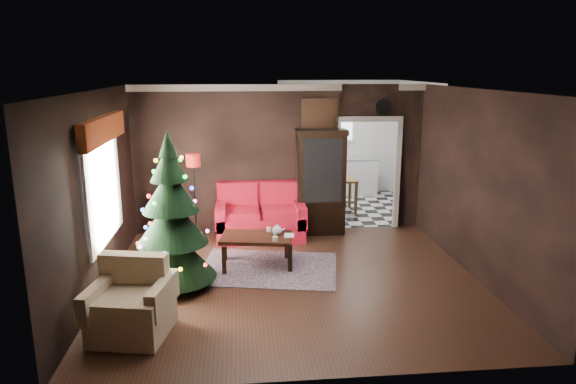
{
  "coord_description": "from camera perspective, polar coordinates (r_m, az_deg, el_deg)",
  "views": [
    {
      "loc": [
        -0.78,
        -7.09,
        3.1
      ],
      "look_at": [
        0.0,
        0.9,
        1.15
      ],
      "focal_mm": 32.07,
      "sensor_mm": 36.0,
      "label": 1
    }
  ],
  "objects": [
    {
      "name": "painting",
      "position": [
        9.71,
        3.55,
        8.6
      ],
      "size": [
        0.62,
        0.05,
        0.52
      ],
      "primitive_type": "cube",
      "color": "#C58542",
      "rests_on": "wall_back"
    },
    {
      "name": "kitchen_table",
      "position": [
        11.35,
        5.66,
        -0.31
      ],
      "size": [
        0.7,
        0.7,
        0.75
      ],
      "primitive_type": null,
      "color": "brown",
      "rests_on": "ground"
    },
    {
      "name": "book",
      "position": [
        8.12,
        -0.42,
        -4.19
      ],
      "size": [
        0.16,
        0.04,
        0.21
      ],
      "primitive_type": "imported",
      "rotation": [
        0.0,
        0.0,
        -0.14
      ],
      "color": "#816C58",
      "rests_on": "coffee_table"
    },
    {
      "name": "rug",
      "position": [
        8.23,
        -2.23,
        -8.44
      ],
      "size": [
        2.4,
        1.94,
        0.01
      ],
      "primitive_type": "cube",
      "rotation": [
        0.0,
        0.0,
        -0.19
      ],
      "color": "#362B31",
      "rests_on": "ground"
    },
    {
      "name": "valance",
      "position": [
        7.57,
        -19.81,
        6.54
      ],
      "size": [
        0.12,
        2.1,
        0.35
      ],
      "primitive_type": "cube",
      "color": "maroon",
      "rests_on": "wall_left"
    },
    {
      "name": "teapot",
      "position": [
        8.17,
        -1.23,
        -4.25
      ],
      "size": [
        0.2,
        0.2,
        0.16
      ],
      "primitive_type": null,
      "rotation": [
        0.0,
        0.0,
        -0.14
      ],
      "color": "silver",
      "rests_on": "coffee_table"
    },
    {
      "name": "ceiling",
      "position": [
        7.14,
        0.72,
        11.23
      ],
      "size": [
        5.5,
        5.5,
        0.0
      ],
      "primitive_type": "plane",
      "rotation": [
        3.14,
        0.0,
        0.0
      ],
      "color": "white",
      "rests_on": "ground"
    },
    {
      "name": "kitchen_floor",
      "position": [
        11.79,
        6.77,
        -1.69
      ],
      "size": [
        3.0,
        3.0,
        0.0
      ],
      "primitive_type": "plane",
      "color": "silver",
      "rests_on": "ground"
    },
    {
      "name": "wall_clock",
      "position": [
        9.95,
        10.49,
        9.28
      ],
      "size": [
        0.32,
        0.32,
        0.06
      ],
      "primitive_type": "cylinder",
      "color": "white",
      "rests_on": "wall_back"
    },
    {
      "name": "left_window",
      "position": [
        7.72,
        -19.9,
        0.48
      ],
      "size": [
        0.05,
        1.6,
        1.4
      ],
      "primitive_type": "cube",
      "color": "white",
      "rests_on": "wall_left"
    },
    {
      "name": "floor",
      "position": [
        7.78,
        0.66,
        -9.83
      ],
      "size": [
        5.5,
        5.5,
        0.0
      ],
      "primitive_type": "plane",
      "color": "black",
      "rests_on": "ground"
    },
    {
      "name": "floor_lamp",
      "position": [
        9.22,
        -10.29,
        -0.83
      ],
      "size": [
        0.33,
        0.33,
        1.62
      ],
      "primitive_type": null,
      "rotation": [
        0.0,
        0.0,
        0.21
      ],
      "color": "black",
      "rests_on": "ground"
    },
    {
      "name": "kitchen_window",
      "position": [
        12.87,
        5.61,
        7.34
      ],
      "size": [
        0.7,
        0.06,
        0.7
      ],
      "primitive_type": "cube",
      "color": "white",
      "rests_on": "ground"
    },
    {
      "name": "doorway",
      "position": [
        10.12,
        8.73,
        1.8
      ],
      "size": [
        1.1,
        0.1,
        2.1
      ],
      "primitive_type": null,
      "color": "silver",
      "rests_on": "ground"
    },
    {
      "name": "wall_right",
      "position": [
        8.11,
        20.39,
        0.67
      ],
      "size": [
        0.0,
        5.5,
        5.5
      ],
      "primitive_type": "plane",
      "rotation": [
        1.57,
        0.0,
        -1.57
      ],
      "color": "black",
      "rests_on": "ground"
    },
    {
      "name": "wall_back",
      "position": [
        9.78,
        -0.92,
        3.63
      ],
      "size": [
        5.5,
        0.0,
        5.5
      ],
      "primitive_type": "plane",
      "rotation": [
        1.57,
        0.0,
        0.0
      ],
      "color": "black",
      "rests_on": "ground"
    },
    {
      "name": "wall_front",
      "position": [
        4.96,
        3.86,
        -6.45
      ],
      "size": [
        5.5,
        0.0,
        5.5
      ],
      "primitive_type": "plane",
      "rotation": [
        -1.57,
        0.0,
        0.0
      ],
      "color": "black",
      "rests_on": "ground"
    },
    {
      "name": "loveseat",
      "position": [
        9.52,
        -3.08,
        -2.23
      ],
      "size": [
        1.7,
        0.9,
        1.0
      ],
      "primitive_type": null,
      "color": "maroon",
      "rests_on": "ground"
    },
    {
      "name": "coffee_table",
      "position": [
        8.25,
        -3.51,
        -6.51
      ],
      "size": [
        1.19,
        0.83,
        0.5
      ],
      "primitive_type": null,
      "rotation": [
        0.0,
        0.0,
        -0.16
      ],
      "color": "black",
      "rests_on": "rug"
    },
    {
      "name": "wall_left",
      "position": [
        7.56,
        -20.52,
        -0.25
      ],
      "size": [
        0.0,
        5.5,
        5.5
      ],
      "primitive_type": "plane",
      "rotation": [
        1.57,
        0.0,
        1.57
      ],
      "color": "black",
      "rests_on": "ground"
    },
    {
      "name": "cup_b",
      "position": [
        7.92,
        -1.43,
        -5.19
      ],
      "size": [
        0.09,
        0.09,
        0.07
      ],
      "primitive_type": "cylinder",
      "rotation": [
        0.0,
        0.0,
        -0.12
      ],
      "color": "silver",
      "rests_on": "coffee_table"
    },
    {
      "name": "cup_a",
      "position": [
        8.36,
        -2.16,
        -4.18
      ],
      "size": [
        0.1,
        0.1,
        0.07
      ],
      "primitive_type": "cylinder",
      "rotation": [
        0.0,
        0.0,
        -0.24
      ],
      "color": "white",
      "rests_on": "coffee_table"
    },
    {
      "name": "armchair",
      "position": [
        6.41,
        -17.05,
        -11.33
      ],
      "size": [
        1.03,
        1.03,
        0.89
      ],
      "primitive_type": null,
      "rotation": [
        0.0,
        0.0,
        -0.2
      ],
      "color": "tan",
      "rests_on": "ground"
    },
    {
      "name": "kitchen_counter",
      "position": [
        12.82,
        5.7,
        1.66
      ],
      "size": [
        1.8,
        0.6,
        0.9
      ],
      "primitive_type": "cube",
      "color": "white",
      "rests_on": "ground"
    },
    {
      "name": "curio_cabinet",
      "position": [
        9.73,
        3.61,
        0.86
      ],
      "size": [
        0.9,
        0.45,
        1.9
      ],
      "primitive_type": null,
      "color": "black",
      "rests_on": "ground"
    },
    {
      "name": "christmas_tree",
      "position": [
        7.43,
        -12.78,
        -2.72
      ],
      "size": [
        1.36,
        1.36,
        2.31
      ],
      "primitive_type": null,
      "rotation": [
        0.0,
        0.0,
        -0.13
      ],
      "color": "black",
      "rests_on": "ground"
    }
  ]
}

